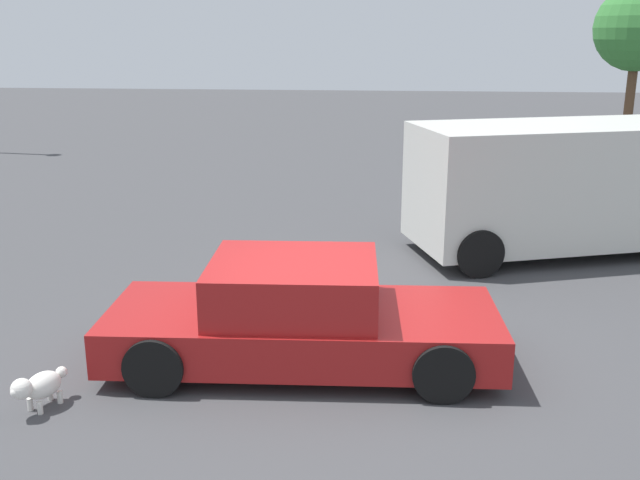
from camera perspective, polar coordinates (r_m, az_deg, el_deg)
The scene contains 6 objects.
ground_plane at distance 8.42m, azimuth -0.67°, elevation -9.79°, with size 80.00×80.00×0.00m, color #424244.
sedan_foreground at distance 8.24m, azimuth -1.58°, elevation -6.09°, with size 4.47×2.01×1.23m.
dog at distance 7.92m, azimuth -21.23°, elevation -10.65°, with size 0.41×0.62×0.42m.
van_white at distance 12.95m, azimuth 18.34°, elevation 4.19°, with size 5.32×3.45×2.20m.
pedestrian at distance 16.12m, azimuth 18.37°, elevation 5.54°, with size 0.48×0.43×1.60m.
tree_back_left at distance 28.26m, azimuth 23.71°, elevation 14.97°, with size 2.97×2.97×5.27m.
Camera 1 is at (0.84, -7.52, 3.67)m, focal length 40.73 mm.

